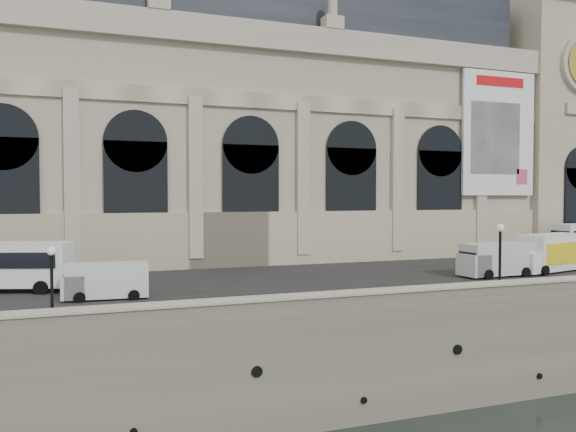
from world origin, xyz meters
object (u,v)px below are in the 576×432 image
object	(u,v)px
lamp_left	(52,289)
van_b	(102,281)
van_c	(493,260)
lamp_right	(500,261)
box_truck	(549,253)

from	to	relation	value
lamp_left	van_b	bearing A→B (deg)	72.36
van_b	van_c	size ratio (longest dim) A/B	0.85
lamp_right	box_truck	bearing A→B (deg)	34.09
lamp_left	lamp_right	xyz separation A→B (m)	(26.05, -0.00, 0.32)
van_b	lamp_left	bearing A→B (deg)	-107.64
box_truck	van_c	bearing A→B (deg)	-172.74
box_truck	lamp_left	bearing A→B (deg)	-167.82
box_truck	lamp_right	xyz separation A→B (m)	(-12.21, -8.26, 0.71)
van_b	van_c	distance (m)	29.32
van_b	van_c	world-z (taller)	van_c
van_c	lamp_right	distance (m)	9.43
box_truck	lamp_left	distance (m)	39.14
van_c	box_truck	bearing A→B (deg)	7.26
van_b	lamp_right	size ratio (longest dim) A/B	1.12
van_b	box_truck	xyz separation A→B (m)	(35.80, 0.56, 0.45)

